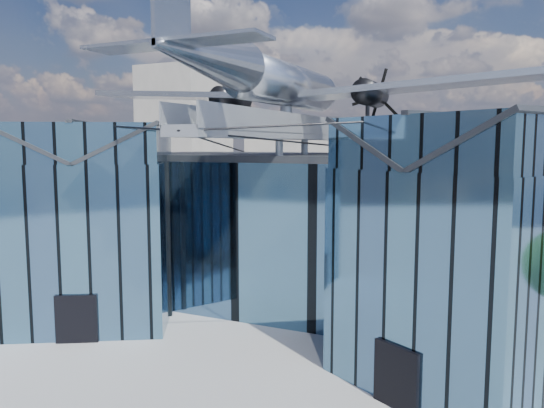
% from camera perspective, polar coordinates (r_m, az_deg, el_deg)
% --- Properties ---
extents(ground_plane, '(120.00, 120.00, 0.00)m').
position_cam_1_polar(ground_plane, '(29.82, -1.66, -14.28)').
color(ground_plane, gray).
extents(museum, '(32.88, 24.50, 17.60)m').
position_cam_1_polar(museum, '(33.58, 2.73, -2.15)').
color(museum, '#456C8C').
rests_on(museum, ground).
extents(bg_towers, '(77.00, 24.50, 26.00)m').
position_cam_1_polar(bg_towers, '(76.25, 16.57, 5.77)').
color(bg_towers, gray).
rests_on(bg_towers, ground).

